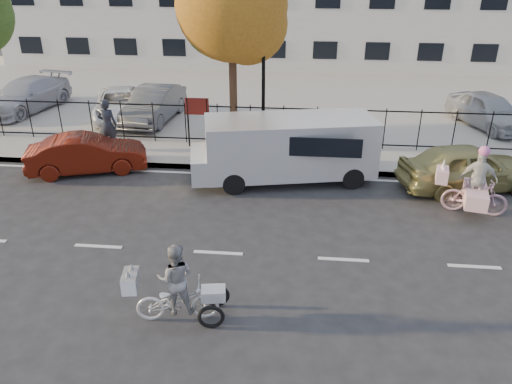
# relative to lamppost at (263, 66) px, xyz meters

# --- Properties ---
(ground) EXTENTS (120.00, 120.00, 0.00)m
(ground) POSITION_rel_lamppost_xyz_m (-0.50, -6.80, -3.11)
(ground) COLOR #333334
(road_markings) EXTENTS (60.00, 9.52, 0.01)m
(road_markings) POSITION_rel_lamppost_xyz_m (-0.50, -6.80, -3.11)
(road_markings) COLOR silver
(road_markings) RESTS_ON ground
(curb) EXTENTS (60.00, 0.10, 0.15)m
(curb) POSITION_rel_lamppost_xyz_m (-0.50, -1.75, -3.04)
(curb) COLOR #A8A399
(curb) RESTS_ON ground
(sidewalk) EXTENTS (60.00, 2.20, 0.15)m
(sidewalk) POSITION_rel_lamppost_xyz_m (-0.50, -0.70, -3.04)
(sidewalk) COLOR #A8A399
(sidewalk) RESTS_ON ground
(parking_lot) EXTENTS (60.00, 15.60, 0.15)m
(parking_lot) POSITION_rel_lamppost_xyz_m (-0.50, 8.20, -3.04)
(parking_lot) COLOR #A8A399
(parking_lot) RESTS_ON ground
(iron_fence) EXTENTS (58.00, 0.06, 1.50)m
(iron_fence) POSITION_rel_lamppost_xyz_m (-0.50, 0.40, -2.21)
(iron_fence) COLOR black
(iron_fence) RESTS_ON sidewalk
(building) EXTENTS (34.00, 10.00, 6.00)m
(building) POSITION_rel_lamppost_xyz_m (-0.50, 18.20, -0.11)
(building) COLOR silver
(building) RESTS_ON ground
(lamppost) EXTENTS (0.36, 0.36, 4.33)m
(lamppost) POSITION_rel_lamppost_xyz_m (0.00, 0.00, 0.00)
(lamppost) COLOR black
(lamppost) RESTS_ON sidewalk
(street_sign) EXTENTS (0.85, 0.06, 1.80)m
(street_sign) POSITION_rel_lamppost_xyz_m (-2.35, 0.00, -1.70)
(street_sign) COLOR black
(street_sign) RESTS_ON sidewalk
(zebra_trike) EXTENTS (1.98, 0.94, 1.69)m
(zebra_trike) POSITION_rel_lamppost_xyz_m (-0.87, -9.23, -2.46)
(zebra_trike) COLOR white
(zebra_trike) RESTS_ON ground
(unicorn_bike) EXTENTS (2.02, 1.44, 1.99)m
(unicorn_bike) POSITION_rel_lamppost_xyz_m (6.15, -4.09, -2.38)
(unicorn_bike) COLOR #CF9DAC
(unicorn_bike) RESTS_ON ground
(white_van) EXTENTS (5.98, 2.95, 2.01)m
(white_van) POSITION_rel_lamppost_xyz_m (0.92, -2.30, -2.00)
(white_van) COLOR silver
(white_van) RESTS_ON ground
(red_sedan) EXTENTS (3.99, 2.47, 1.24)m
(red_sedan) POSITION_rel_lamppost_xyz_m (-5.57, -2.30, -2.49)
(red_sedan) COLOR #5B150A
(red_sedan) RESTS_ON ground
(gold_sedan) EXTENTS (4.43, 2.69, 1.41)m
(gold_sedan) POSITION_rel_lamppost_xyz_m (6.43, -2.44, -2.41)
(gold_sedan) COLOR #A09A57
(gold_sedan) RESTS_ON ground
(pedestrian) EXTENTS (0.68, 0.46, 1.85)m
(pedestrian) POSITION_rel_lamppost_xyz_m (-5.47, -0.61, -2.04)
(pedestrian) COLOR black
(pedestrian) RESTS_ON sidewalk
(lot_car_a) EXTENTS (2.85, 5.03, 1.37)m
(lot_car_a) POSITION_rel_lamppost_xyz_m (-10.89, 3.79, -2.28)
(lot_car_a) COLOR #B9BAC2
(lot_car_a) RESTS_ON parking_lot
(lot_car_b) EXTENTS (3.16, 4.71, 1.20)m
(lot_car_b) POSITION_rel_lamppost_xyz_m (-6.39, 3.12, -2.36)
(lot_car_b) COLOR white
(lot_car_b) RESTS_ON parking_lot
(lot_car_c) EXTENTS (1.86, 4.34, 1.39)m
(lot_car_c) POSITION_rel_lamppost_xyz_m (-4.81, 2.89, -2.27)
(lot_car_c) COLOR #515459
(lot_car_c) RESTS_ON parking_lot
(lot_car_d) EXTENTS (2.91, 4.30, 1.36)m
(lot_car_d) POSITION_rel_lamppost_xyz_m (8.81, 3.42, -2.28)
(lot_car_d) COLOR #ABAEB3
(lot_car_d) RESTS_ON parking_lot
(tree_mid) EXTENTS (3.75, 3.75, 6.87)m
(tree_mid) POSITION_rel_lamppost_xyz_m (-0.98, 0.56, 1.70)
(tree_mid) COLOR #442D1D
(tree_mid) RESTS_ON ground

